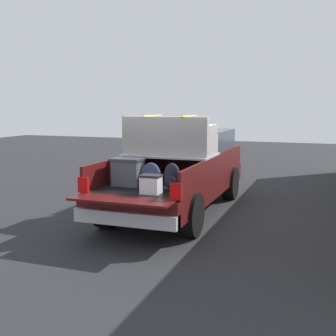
{
  "coord_description": "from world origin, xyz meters",
  "views": [
    {
      "loc": [
        -9.22,
        -3.16,
        2.45
      ],
      "look_at": [
        -0.6,
        0.0,
        1.1
      ],
      "focal_mm": 45.95,
      "sensor_mm": 36.0,
      "label": 1
    }
  ],
  "objects": [
    {
      "name": "pickup_truck",
      "position": [
        0.34,
        0.0,
        0.96
      ],
      "size": [
        6.05,
        2.06,
        2.23
      ],
      "color": "#470F0F",
      "rests_on": "ground_plane"
    },
    {
      "name": "ground_plane",
      "position": [
        0.0,
        0.0,
        0.0
      ],
      "size": [
        40.0,
        40.0,
        0.0
      ],
      "primitive_type": "plane",
      "color": "#262628"
    }
  ]
}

